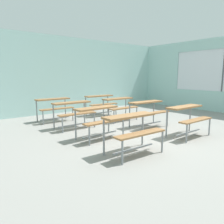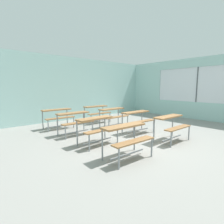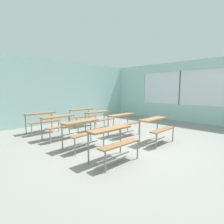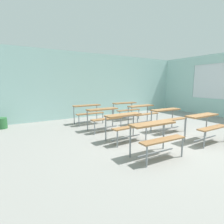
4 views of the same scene
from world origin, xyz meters
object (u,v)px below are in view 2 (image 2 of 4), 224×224
desk_bench_r0c0 (127,134)px  desk_bench_r2c0 (75,118)px  desk_bench_r1c0 (97,124)px  desk_bench_r3c0 (58,114)px  desk_bench_r2c1 (114,113)px  desk_bench_r3c1 (97,110)px  desk_bench_r1c1 (138,117)px  desk_bench_r0c1 (172,122)px

desk_bench_r0c0 → desk_bench_r2c0: size_ratio=1.02×
desk_bench_r1c0 → desk_bench_r3c0: size_ratio=1.02×
desk_bench_r2c1 → desk_bench_r3c1: 1.16m
desk_bench_r2c0 → desk_bench_r2c1: same height
desk_bench_r1c0 → desk_bench_r3c1: same height
desk_bench_r2c0 → desk_bench_r1c0: bearing=-90.7°
desk_bench_r1c1 → desk_bench_r3c1: 2.37m
desk_bench_r2c0 → desk_bench_r1c1: bearing=-34.7°
desk_bench_r0c0 → desk_bench_r1c0: bearing=88.5°
desk_bench_r3c0 → desk_bench_r1c1: bearing=-52.6°
desk_bench_r1c0 → desk_bench_r2c1: bearing=33.8°
desk_bench_r1c1 → desk_bench_r3c1: same height
desk_bench_r0c1 → desk_bench_r3c0: size_ratio=1.00×
desk_bench_r1c1 → desk_bench_r3c0: (-1.82, 2.43, 0.00)m
desk_bench_r2c0 → desk_bench_r0c0: bearing=-92.2°
desk_bench_r1c0 → desk_bench_r3c1: size_ratio=1.00×
desk_bench_r1c1 → desk_bench_r3c1: bearing=92.5°
desk_bench_r0c0 → desk_bench_r3c0: (0.03, 3.72, 0.00)m
desk_bench_r0c0 → desk_bench_r1c0: (0.07, 1.23, 0.00)m
desk_bench_r1c1 → desk_bench_r3c0: 3.04m
desk_bench_r0c0 → desk_bench_r1c1: size_ratio=1.00×
desk_bench_r2c1 → desk_bench_r3c1: same height
desk_bench_r0c1 → desk_bench_r2c0: same height
desk_bench_r1c0 → desk_bench_r1c1: 1.78m
desk_bench_r0c0 → desk_bench_r1c0: same height
desk_bench_r1c0 → desk_bench_r2c0: size_ratio=1.02×
desk_bench_r1c0 → desk_bench_r2c1: (1.73, 1.28, 0.00)m
desk_bench_r0c0 → desk_bench_r2c0: (0.08, 2.51, 0.00)m
desk_bench_r1c0 → desk_bench_r3c1: bearing=51.4°
desk_bench_r2c1 → desk_bench_r3c0: bearing=144.7°
desk_bench_r1c1 → desk_bench_r2c1: bearing=94.7°
desk_bench_r2c1 → desk_bench_r3c0: 2.15m
desk_bench_r0c0 → desk_bench_r3c1: size_ratio=1.00×
desk_bench_r1c0 → desk_bench_r3c1: 3.01m
desk_bench_r2c0 → desk_bench_r3c0: same height
desk_bench_r3c1 → desk_bench_r3c0: bearing=-179.6°
desk_bench_r0c1 → desk_bench_r0c0: bearing=-179.3°
desk_bench_r0c1 → desk_bench_r3c1: size_ratio=0.98×
desk_bench_r0c1 → desk_bench_r3c1: 3.64m
desk_bench_r0c0 → desk_bench_r2c1: same height
desk_bench_r3c0 → desk_bench_r2c0: bearing=-87.0°
desk_bench_r1c0 → desk_bench_r2c0: bearing=86.9°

